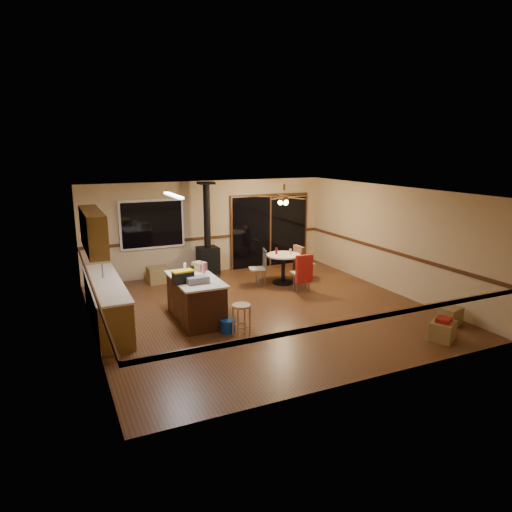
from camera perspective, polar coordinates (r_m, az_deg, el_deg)
floor at (r=10.13m, az=0.71°, el=-6.70°), size 7.00×7.00×0.00m
ceiling at (r=9.56m, az=0.76°, el=8.11°), size 7.00×7.00×0.00m
wall_back at (r=12.96m, az=-5.91°, el=3.61°), size 7.00×0.00×7.00m
wall_front at (r=6.88m, az=13.34°, el=-5.40°), size 7.00×0.00×7.00m
wall_left at (r=8.89m, az=-20.12°, el=-1.62°), size 0.00×7.00×7.00m
wall_right at (r=11.67m, az=16.47°, el=2.05°), size 0.00×7.00×7.00m
chair_rail at (r=9.84m, az=0.73°, el=-1.22°), size 7.00×7.00×0.08m
window at (r=12.47m, az=-12.85°, el=3.89°), size 1.72×0.10×1.32m
sliding_door at (r=13.67m, az=1.75°, el=3.11°), size 2.52×0.10×2.10m
lower_cabinets at (r=9.64m, az=-18.18°, el=-5.75°), size 0.60×3.00×0.86m
countertop at (r=9.51m, az=-18.38°, el=-3.18°), size 0.64×3.04×0.04m
upper_cabinets at (r=9.47m, az=-19.72°, el=3.00°), size 0.35×2.00×0.80m
kitchen_island at (r=9.48m, az=-7.55°, el=-5.36°), size 0.88×1.68×0.90m
wood_stove at (r=12.59m, az=-6.05°, el=0.66°), size 0.55×0.50×2.52m
ceiling_fan at (r=11.63m, az=3.54°, el=7.09°), size 0.24×0.24×0.55m
fluorescent_strip at (r=9.24m, az=-10.29°, el=7.46°), size 0.10×1.20×0.04m
toolbox_grey at (r=8.98m, az=-7.33°, el=-2.97°), size 0.43×0.25×0.13m
toolbox_black at (r=9.03m, az=-9.11°, el=-2.66°), size 0.42×0.26×0.22m
toolbox_yellow_lid at (r=9.00m, az=-9.14°, el=-1.89°), size 0.44×0.27×0.03m
box_on_island at (r=9.89m, az=-7.09°, el=-1.28°), size 0.30×0.34×0.19m
bottle_dark at (r=9.19m, az=-7.97°, el=-2.09°), size 0.09×0.09×0.30m
bottle_pink at (r=9.65m, az=-6.60°, el=-1.60°), size 0.07×0.07×0.20m
bottle_white at (r=9.84m, az=-8.87°, el=-1.41°), size 0.07×0.07×0.19m
bar_stool at (r=8.64m, az=-1.84°, el=-8.08°), size 0.38×0.38×0.63m
blue_bucket at (r=8.93m, az=-3.53°, el=-8.70°), size 0.34×0.34×0.25m
dining_table at (r=11.93m, az=3.42°, el=-0.96°), size 0.89×0.89×0.78m
glass_red at (r=11.87m, az=2.58°, el=0.64°), size 0.08×0.08×0.17m
glass_cream at (r=11.90m, az=4.32°, el=0.56°), size 0.07×0.07×0.14m
chair_left at (r=11.72m, az=0.68°, el=-0.91°), size 0.49×0.49×0.51m
chair_near at (r=11.22m, az=5.97°, el=-1.59°), size 0.44×0.47×0.70m
chair_right at (r=12.20m, az=5.47°, el=-0.36°), size 0.47×0.44×0.70m
box_under_window at (r=12.30m, az=-12.13°, el=-2.33°), size 0.56×0.46×0.43m
box_corner_a at (r=9.22m, az=22.31°, el=-8.64°), size 0.59×0.56×0.35m
box_corner_b at (r=10.08m, az=23.05°, el=-6.86°), size 0.51×0.47×0.35m
box_small_red at (r=9.15m, az=22.42°, el=-7.39°), size 0.37×0.35×0.08m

